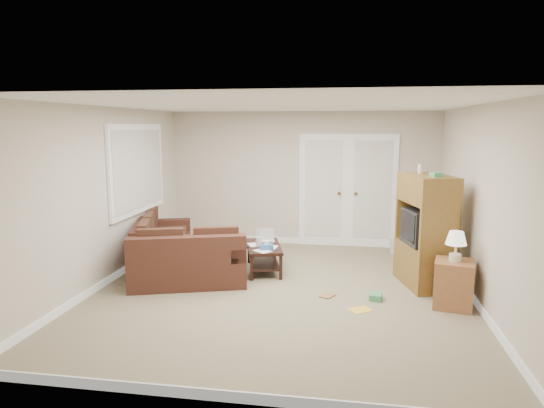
% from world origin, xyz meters
% --- Properties ---
extents(floor, '(5.50, 5.50, 0.00)m').
position_xyz_m(floor, '(0.00, 0.00, 0.00)').
color(floor, gray).
rests_on(floor, ground).
extents(ceiling, '(5.00, 5.50, 0.02)m').
position_xyz_m(ceiling, '(0.00, 0.00, 2.50)').
color(ceiling, white).
rests_on(ceiling, wall_back).
extents(wall_left, '(0.02, 5.50, 2.50)m').
position_xyz_m(wall_left, '(-2.50, 0.00, 1.25)').
color(wall_left, beige).
rests_on(wall_left, floor).
extents(wall_right, '(0.02, 5.50, 2.50)m').
position_xyz_m(wall_right, '(2.50, 0.00, 1.25)').
color(wall_right, beige).
rests_on(wall_right, floor).
extents(wall_back, '(5.00, 0.02, 2.50)m').
position_xyz_m(wall_back, '(0.00, 2.75, 1.25)').
color(wall_back, beige).
rests_on(wall_back, floor).
extents(wall_front, '(5.00, 0.02, 2.50)m').
position_xyz_m(wall_front, '(0.00, -2.75, 1.25)').
color(wall_front, beige).
rests_on(wall_front, floor).
extents(baseboards, '(5.00, 5.50, 0.10)m').
position_xyz_m(baseboards, '(0.00, 0.00, 0.05)').
color(baseboards, silver).
rests_on(baseboards, floor).
extents(french_doors, '(1.80, 0.05, 2.13)m').
position_xyz_m(french_doors, '(0.85, 2.71, 1.04)').
color(french_doors, silver).
rests_on(french_doors, floor).
extents(window_left, '(0.05, 1.92, 1.42)m').
position_xyz_m(window_left, '(-2.46, 1.00, 1.55)').
color(window_left, silver).
rests_on(window_left, wall_left).
extents(sectional_sofa, '(2.30, 2.59, 0.76)m').
position_xyz_m(sectional_sofa, '(-1.75, 0.58, 0.30)').
color(sectional_sofa, '#47251B').
rests_on(sectional_sofa, floor).
extents(coffee_table, '(0.73, 1.09, 0.68)m').
position_xyz_m(coffee_table, '(-0.40, 0.90, 0.22)').
color(coffee_table, black).
rests_on(coffee_table, floor).
extents(tv_armoire, '(0.76, 1.08, 1.68)m').
position_xyz_m(tv_armoire, '(1.95, 0.58, 0.79)').
color(tv_armoire, brown).
rests_on(tv_armoire, floor).
extents(side_cabinet, '(0.54, 0.54, 0.96)m').
position_xyz_m(side_cabinet, '(2.19, -0.24, 0.35)').
color(side_cabinet, '#955D36').
rests_on(side_cabinet, floor).
extents(space_heater, '(0.13, 0.11, 0.29)m').
position_xyz_m(space_heater, '(1.69, 2.26, 0.14)').
color(space_heater, silver).
rests_on(space_heater, floor).
extents(floor_magazine, '(0.33, 0.31, 0.01)m').
position_xyz_m(floor_magazine, '(1.06, -0.53, 0.00)').
color(floor_magazine, yellow).
rests_on(floor_magazine, floor).
extents(floor_greenbox, '(0.18, 0.23, 0.08)m').
position_xyz_m(floor_greenbox, '(1.26, -0.13, 0.04)').
color(floor_greenbox, '#408D58').
rests_on(floor_greenbox, floor).
extents(floor_book, '(0.23, 0.26, 0.02)m').
position_xyz_m(floor_book, '(0.57, -0.07, 0.01)').
color(floor_book, olive).
rests_on(floor_book, floor).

